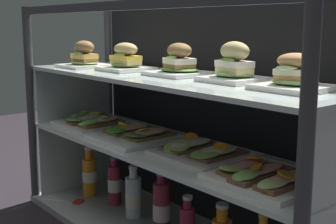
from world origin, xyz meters
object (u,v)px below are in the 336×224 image
at_px(open_sandwich_tray_right_of_center, 93,121).
at_px(kitchen_scissors, 73,201).
at_px(open_sandwich_tray_center, 135,135).
at_px(plated_roll_sandwich_center, 84,58).
at_px(open_sandwich_tray_mid_right, 267,176).
at_px(juice_bottle_back_center, 162,206).
at_px(juice_bottle_tucked_behind, 89,175).
at_px(plated_roll_sandwich_mid_left, 295,77).
at_px(plated_roll_sandwich_mid_right, 234,67).
at_px(plated_roll_sandwich_far_left, 126,60).
at_px(juice_bottle_back_left, 115,184).
at_px(open_sandwich_tray_near_right_corner, 202,151).
at_px(plated_roll_sandwich_right_of_center, 179,64).
at_px(juice_bottle_front_right_end, 133,197).

height_order(open_sandwich_tray_right_of_center, kitchen_scissors, open_sandwich_tray_right_of_center).
bearing_deg(open_sandwich_tray_center, plated_roll_sandwich_center, -175.54).
relative_size(open_sandwich_tray_mid_right, juice_bottle_back_center, 1.29).
distance_m(juice_bottle_tucked_behind, kitchen_scissors, 0.14).
xyz_separation_m(plated_roll_sandwich_mid_left, open_sandwich_tray_mid_right, (-0.02, -0.08, -0.28)).
relative_size(open_sandwich_tray_right_of_center, juice_bottle_back_center, 1.29).
bearing_deg(plated_roll_sandwich_mid_right, juice_bottle_tucked_behind, -175.21).
distance_m(open_sandwich_tray_right_of_center, open_sandwich_tray_mid_right, 1.01).
xyz_separation_m(open_sandwich_tray_right_of_center, juice_bottle_back_center, (0.45, 0.04, -0.28)).
relative_size(plated_roll_sandwich_far_left, plated_roll_sandwich_mid_right, 1.00).
bearing_deg(plated_roll_sandwich_mid_left, juice_bottle_back_left, -178.64).
xyz_separation_m(plated_roll_sandwich_mid_right, open_sandwich_tray_mid_right, (0.22, -0.10, -0.29)).
bearing_deg(open_sandwich_tray_near_right_corner, plated_roll_sandwich_far_left, -178.06).
xyz_separation_m(open_sandwich_tray_mid_right, kitchen_scissors, (-1.04, -0.08, -0.37)).
bearing_deg(plated_roll_sandwich_right_of_center, open_sandwich_tray_right_of_center, -172.58).
bearing_deg(plated_roll_sandwich_mid_left, open_sandwich_tray_right_of_center, -176.64).
bearing_deg(juice_bottle_back_left, open_sandwich_tray_center, -10.42).
distance_m(plated_roll_sandwich_right_of_center, plated_roll_sandwich_mid_left, 0.51).
relative_size(plated_roll_sandwich_right_of_center, juice_bottle_tucked_behind, 0.86).
height_order(open_sandwich_tray_near_right_corner, juice_bottle_back_left, open_sandwich_tray_near_right_corner).
height_order(plated_roll_sandwich_far_left, juice_bottle_front_right_end, plated_roll_sandwich_far_left).
distance_m(plated_roll_sandwich_right_of_center, juice_bottle_tucked_behind, 0.80).
xyz_separation_m(plated_roll_sandwich_center, plated_roll_sandwich_mid_left, (1.04, 0.09, -0.01)).
distance_m(open_sandwich_tray_center, juice_bottle_back_center, 0.30).
xyz_separation_m(plated_roll_sandwich_mid_right, juice_bottle_back_center, (-0.34, -0.04, -0.57)).
distance_m(plated_roll_sandwich_right_of_center, open_sandwich_tray_near_right_corner, 0.33).
bearing_deg(open_sandwich_tray_center, plated_roll_sandwich_far_left, 164.32).
distance_m(juice_bottle_tucked_behind, juice_bottle_back_center, 0.51).
bearing_deg(open_sandwich_tray_near_right_corner, open_sandwich_tray_center, -173.06).
bearing_deg(open_sandwich_tray_center, juice_bottle_front_right_end, 156.28).
distance_m(plated_roll_sandwich_center, juice_bottle_tucked_behind, 0.56).
height_order(plated_roll_sandwich_far_left, juice_bottle_back_left, plated_roll_sandwich_far_left).
relative_size(plated_roll_sandwich_right_of_center, juice_bottle_back_center, 0.88).
bearing_deg(juice_bottle_tucked_behind, plated_roll_sandwich_mid_right, 4.79).
bearing_deg(plated_roll_sandwich_right_of_center, plated_roll_sandwich_far_left, -171.14).
height_order(open_sandwich_tray_near_right_corner, juice_bottle_tucked_behind, open_sandwich_tray_near_right_corner).
height_order(plated_roll_sandwich_mid_right, juice_bottle_front_right_end, plated_roll_sandwich_mid_right).
bearing_deg(plated_roll_sandwich_center, plated_roll_sandwich_mid_left, 4.95).
relative_size(plated_roll_sandwich_far_left, juice_bottle_front_right_end, 0.84).
height_order(plated_roll_sandwich_mid_right, juice_bottle_back_left, plated_roll_sandwich_mid_right).
distance_m(open_sandwich_tray_near_right_corner, juice_bottle_front_right_end, 0.49).
height_order(open_sandwich_tray_right_of_center, juice_bottle_front_right_end, open_sandwich_tray_right_of_center).
relative_size(plated_roll_sandwich_mid_right, open_sandwich_tray_near_right_corner, 0.62).
bearing_deg(open_sandwich_tray_right_of_center, open_sandwich_tray_mid_right, -1.00).
distance_m(plated_roll_sandwich_right_of_center, juice_bottle_back_center, 0.57).
bearing_deg(juice_bottle_back_center, juice_bottle_tucked_behind, -176.11).
bearing_deg(plated_roll_sandwich_center, plated_roll_sandwich_mid_right, 7.77).
distance_m(open_sandwich_tray_mid_right, juice_bottle_back_center, 0.63).
distance_m(open_sandwich_tray_center, open_sandwich_tray_mid_right, 0.67).
xyz_separation_m(plated_roll_sandwich_far_left, plated_roll_sandwich_mid_left, (0.79, 0.04, -0.01)).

